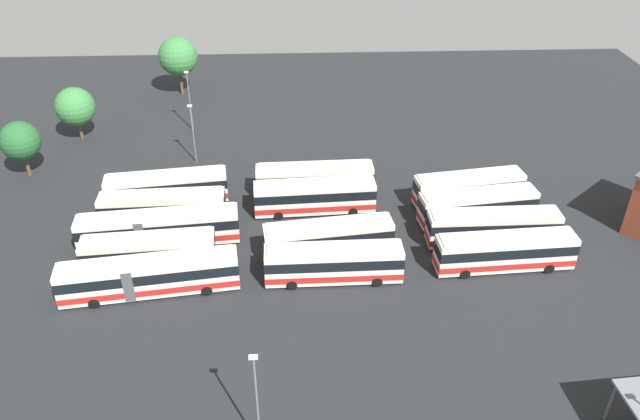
% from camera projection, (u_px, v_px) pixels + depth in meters
% --- Properties ---
extents(ground_plane, '(113.46, 113.46, 0.00)m').
position_uv_depth(ground_plane, '(322.00, 233.00, 62.65)').
color(ground_plane, black).
extents(bus_row0_slot0, '(15.75, 4.58, 3.63)m').
position_uv_depth(bus_row0_slot0, '(149.00, 276.00, 53.68)').
color(bus_row0_slot0, silver).
rests_on(bus_row0_slot0, ground_plane).
extents(bus_row0_slot1, '(12.30, 3.44, 3.63)m').
position_uv_depth(bus_row0_slot1, '(149.00, 252.00, 56.63)').
color(bus_row0_slot1, silver).
rests_on(bus_row0_slot1, ground_plane).
extents(bus_row0_slot2, '(15.73, 4.05, 3.63)m').
position_uv_depth(bus_row0_slot2, '(158.00, 228.00, 59.91)').
color(bus_row0_slot2, silver).
rests_on(bus_row0_slot2, ground_plane).
extents(bus_row0_slot3, '(12.84, 3.00, 3.63)m').
position_uv_depth(bus_row0_slot3, '(163.00, 208.00, 63.04)').
color(bus_row0_slot3, silver).
rests_on(bus_row0_slot3, ground_plane).
extents(bus_row0_slot4, '(13.16, 4.09, 3.63)m').
position_uv_depth(bus_row0_slot4, '(167.00, 188.00, 66.47)').
color(bus_row0_slot4, silver).
rests_on(bus_row0_slot4, ground_plane).
extents(bus_row1_slot0, '(12.50, 2.71, 3.63)m').
position_uv_depth(bus_row1_slot0, '(334.00, 263.00, 55.24)').
color(bus_row1_slot0, silver).
rests_on(bus_row1_slot0, ground_plane).
extents(bus_row1_slot1, '(12.57, 4.06, 3.63)m').
position_uv_depth(bus_row1_slot1, '(329.00, 238.00, 58.48)').
color(bus_row1_slot1, silver).
rests_on(bus_row1_slot1, ground_plane).
extents(bus_row1_slot3, '(12.93, 3.20, 3.63)m').
position_uv_depth(bus_row1_slot3, '(315.00, 196.00, 64.94)').
color(bus_row1_slot3, silver).
rests_on(bus_row1_slot3, ground_plane).
extents(bus_row1_slot4, '(13.04, 2.92, 3.63)m').
position_uv_depth(bus_row1_slot4, '(315.00, 179.00, 68.05)').
color(bus_row1_slot4, silver).
rests_on(bus_row1_slot4, ground_plane).
extents(bus_row2_slot0, '(13.09, 3.26, 3.63)m').
position_uv_depth(bus_row2_slot0, '(505.00, 251.00, 56.72)').
color(bus_row2_slot0, silver).
rests_on(bus_row2_slot0, ground_plane).
extents(bus_row2_slot1, '(12.94, 2.65, 3.63)m').
position_uv_depth(bus_row2_slot1, '(493.00, 227.00, 60.10)').
color(bus_row2_slot1, silver).
rests_on(bus_row2_slot1, ground_plane).
extents(bus_row2_slot2, '(12.44, 4.03, 3.63)m').
position_uv_depth(bus_row2_slot2, '(478.00, 206.00, 63.35)').
color(bus_row2_slot2, silver).
rests_on(bus_row2_slot2, ground_plane).
extents(bus_row2_slot3, '(12.19, 4.22, 3.63)m').
position_uv_depth(bus_row2_slot3, '(469.00, 188.00, 66.37)').
color(bus_row2_slot3, silver).
rests_on(bus_row2_slot3, ground_plane).
extents(lamp_post_by_building, '(0.56, 0.28, 7.50)m').
position_uv_depth(lamp_post_by_building, '(193.00, 131.00, 73.24)').
color(lamp_post_by_building, slate).
rests_on(lamp_post_by_building, ground_plane).
extents(lamp_post_near_entrance, '(0.56, 0.28, 8.68)m').
position_uv_depth(lamp_post_near_entrance, '(257.00, 400.00, 38.71)').
color(lamp_post_near_entrance, slate).
rests_on(lamp_post_near_entrance, ground_plane).
extents(lamp_post_mid_lot, '(0.56, 0.28, 8.28)m').
position_uv_depth(lamp_post_mid_lot, '(189.00, 99.00, 80.66)').
color(lamp_post_mid_lot, slate).
rests_on(lamp_post_mid_lot, ground_plane).
extents(tree_east_edge, '(5.74, 5.74, 8.79)m').
position_uv_depth(tree_east_edge, '(178.00, 56.00, 90.79)').
color(tree_east_edge, brown).
rests_on(tree_east_edge, ground_plane).
extents(tree_south_edge, '(5.01, 5.01, 6.98)m').
position_uv_depth(tree_south_edge, '(75.00, 107.00, 78.61)').
color(tree_south_edge, brown).
rests_on(tree_south_edge, ground_plane).
extents(tree_northwest, '(4.55, 4.55, 6.75)m').
position_uv_depth(tree_northwest, '(20.00, 141.00, 70.34)').
color(tree_northwest, brown).
rests_on(tree_northwest, ground_plane).
extents(puddle_between_rows, '(3.02, 3.02, 0.01)m').
position_uv_depth(puddle_between_rows, '(317.00, 233.00, 62.65)').
color(puddle_between_rows, black).
rests_on(puddle_between_rows, ground_plane).
extents(puddle_front_lane, '(2.61, 2.61, 0.01)m').
position_uv_depth(puddle_front_lane, '(375.00, 239.00, 61.76)').
color(puddle_front_lane, black).
rests_on(puddle_front_lane, ground_plane).
extents(puddle_near_shelter, '(4.32, 4.32, 0.01)m').
position_uv_depth(puddle_near_shelter, '(308.00, 230.00, 63.05)').
color(puddle_near_shelter, black).
rests_on(puddle_near_shelter, ground_plane).
extents(puddle_back_corner, '(4.14, 4.14, 0.01)m').
position_uv_depth(puddle_back_corner, '(457.00, 182.00, 71.39)').
color(puddle_back_corner, black).
rests_on(puddle_back_corner, ground_plane).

